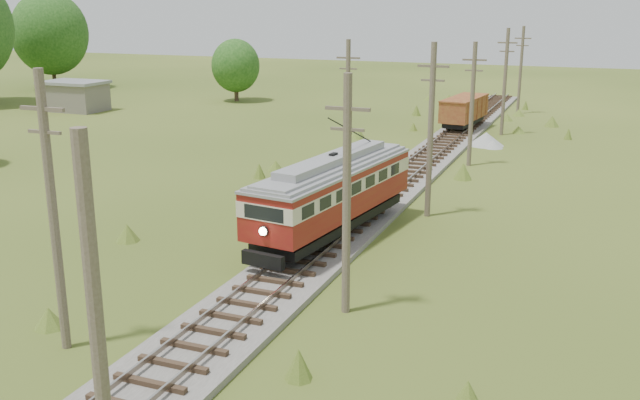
% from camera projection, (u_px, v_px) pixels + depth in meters
% --- Properties ---
extents(railbed_main, '(3.60, 96.00, 0.57)m').
position_uv_depth(railbed_main, '(385.00, 193.00, 41.36)').
color(railbed_main, '#605B54').
rests_on(railbed_main, ground).
extents(streetcar, '(4.27, 11.85, 5.36)m').
position_uv_depth(streetcar, '(333.00, 189.00, 33.04)').
color(streetcar, black).
rests_on(streetcar, ground).
extents(gondola, '(3.10, 7.48, 2.42)m').
position_uv_depth(gondola, '(464.00, 110.00, 62.15)').
color(gondola, black).
rests_on(gondola, ground).
extents(gravel_pile, '(2.89, 3.06, 1.05)m').
position_uv_depth(gravel_pile, '(487.00, 140.00, 55.98)').
color(gravel_pile, gray).
rests_on(gravel_pile, ground).
extents(utility_pole_r_1, '(0.30, 0.30, 8.80)m').
position_uv_depth(utility_pole_r_1, '(100.00, 363.00, 13.17)').
color(utility_pole_r_1, brown).
rests_on(utility_pole_r_1, ground).
extents(utility_pole_r_2, '(1.60, 0.30, 8.60)m').
position_uv_depth(utility_pole_r_2, '(347.00, 194.00, 24.73)').
color(utility_pole_r_2, brown).
rests_on(utility_pole_r_2, ground).
extents(utility_pole_r_3, '(1.60, 0.30, 9.00)m').
position_uv_depth(utility_pole_r_3, '(431.00, 129.00, 36.35)').
color(utility_pole_r_3, brown).
rests_on(utility_pole_r_3, ground).
extents(utility_pole_r_4, '(1.60, 0.30, 8.40)m').
position_uv_depth(utility_pole_r_4, '(472.00, 103.00, 48.14)').
color(utility_pole_r_4, brown).
rests_on(utility_pole_r_4, ground).
extents(utility_pole_r_5, '(1.60, 0.30, 8.90)m').
position_uv_depth(utility_pole_r_5, '(505.00, 81.00, 59.57)').
color(utility_pole_r_5, brown).
rests_on(utility_pole_r_5, ground).
extents(utility_pole_r_6, '(1.60, 0.30, 8.70)m').
position_uv_depth(utility_pole_r_6, '(521.00, 69.00, 71.30)').
color(utility_pole_r_6, brown).
rests_on(utility_pole_r_6, ground).
extents(utility_pole_l_a, '(1.60, 0.30, 9.00)m').
position_uv_depth(utility_pole_l_a, '(53.00, 211.00, 21.99)').
color(utility_pole_l_a, brown).
rests_on(utility_pole_l_a, ground).
extents(utility_pole_l_b, '(1.60, 0.30, 8.60)m').
position_uv_depth(utility_pole_l_b, '(348.00, 103.00, 47.21)').
color(utility_pole_l_b, brown).
rests_on(utility_pole_l_b, ground).
extents(tree_left_5, '(9.66, 9.66, 12.44)m').
position_uv_depth(tree_left_5, '(50.00, 33.00, 91.76)').
color(tree_left_5, '#38281C').
rests_on(tree_left_5, ground).
extents(tree_mid_a, '(5.46, 5.46, 7.03)m').
position_uv_depth(tree_mid_a, '(236.00, 66.00, 80.79)').
color(tree_mid_a, '#38281C').
rests_on(tree_mid_a, ground).
extents(shed, '(6.40, 4.40, 3.10)m').
position_uv_depth(shed, '(75.00, 96.00, 74.09)').
color(shed, slate).
rests_on(shed, ground).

